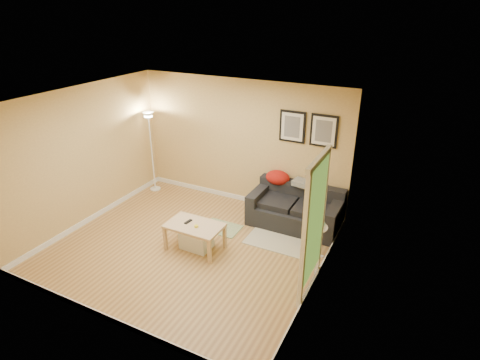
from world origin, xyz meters
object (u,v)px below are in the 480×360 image
(storage_bin, at_px, (196,239))
(floor_lamp, at_px, (152,154))
(book_stack, at_px, (317,224))
(coffee_table, at_px, (195,237))
(side_table, at_px, (315,241))
(sofa, at_px, (295,207))

(storage_bin, bearing_deg, floor_lamp, 143.65)
(book_stack, bearing_deg, storage_bin, -148.29)
(coffee_table, xyz_separation_m, book_stack, (1.91, 0.75, 0.36))
(side_table, bearing_deg, sofa, 128.75)
(side_table, xyz_separation_m, book_stack, (0.01, 0.00, 0.32))
(side_table, height_order, book_stack, book_stack)
(book_stack, relative_size, floor_lamp, 0.15)
(sofa, bearing_deg, floor_lamp, 179.06)
(coffee_table, bearing_deg, storage_bin, 71.57)
(sofa, distance_m, book_stack, 1.05)
(sofa, distance_m, floor_lamp, 3.41)
(side_table, bearing_deg, storage_bin, -159.64)
(floor_lamp, bearing_deg, sofa, -0.94)
(sofa, xyz_separation_m, book_stack, (0.65, -0.80, 0.23))
(storage_bin, xyz_separation_m, side_table, (1.90, 0.71, 0.12))
(storage_bin, relative_size, floor_lamp, 0.29)
(storage_bin, height_order, floor_lamp, floor_lamp)
(storage_bin, xyz_separation_m, floor_lamp, (-2.12, 1.56, 0.69))
(coffee_table, distance_m, book_stack, 2.08)
(storage_bin, distance_m, floor_lamp, 2.72)
(sofa, height_order, side_table, sofa)
(storage_bin, bearing_deg, book_stack, 20.33)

